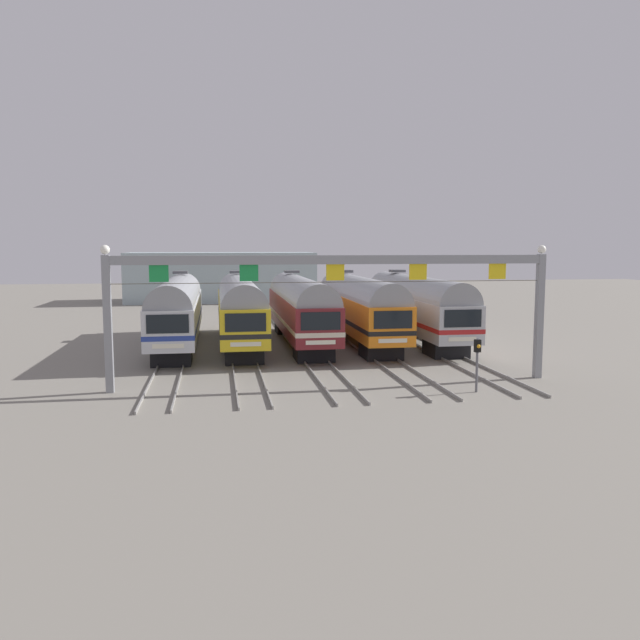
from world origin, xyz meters
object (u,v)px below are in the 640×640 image
object	(u,v)px
commuter_train_yellow	(240,307)
yard_signal_mast	(477,355)
commuter_train_orange	(359,306)
commuter_train_silver	(177,308)
commuter_train_stainless	(416,305)
commuter_train_maroon	(300,307)
catenary_gantry	(335,280)

from	to	relation	value
commuter_train_yellow	yard_signal_mast	distance (m)	19.39
commuter_train_orange	yard_signal_mast	bearing A→B (deg)	-82.57
commuter_train_silver	commuter_train_stainless	size ratio (longest dim) A/B	1.00
commuter_train_maroon	yard_signal_mast	xyz separation A→B (m)	(6.35, -16.23, -0.88)
commuter_train_stainless	catenary_gantry	xyz separation A→B (m)	(-8.46, -13.50, 2.57)
commuter_train_stainless	catenary_gantry	bearing A→B (deg)	-122.09
commuter_train_orange	catenary_gantry	size ratio (longest dim) A/B	0.81
commuter_train_yellow	catenary_gantry	bearing A→B (deg)	-72.59
commuter_train_silver	commuter_train_yellow	world-z (taller)	same
catenary_gantry	commuter_train_stainless	bearing A→B (deg)	57.91
commuter_train_stainless	yard_signal_mast	xyz separation A→B (m)	(-2.12, -16.23, -0.88)
commuter_train_silver	yard_signal_mast	world-z (taller)	commuter_train_silver
commuter_train_yellow	yard_signal_mast	bearing A→B (deg)	-56.90
yard_signal_mast	commuter_train_maroon	bearing A→B (deg)	111.36
commuter_train_maroon	yard_signal_mast	size ratio (longest dim) A/B	7.00
commuter_train_maroon	catenary_gantry	bearing A→B (deg)	-90.00
commuter_train_silver	commuter_train_orange	world-z (taller)	same
commuter_train_silver	commuter_train_orange	xyz separation A→B (m)	(12.70, 0.00, 0.00)
commuter_train_orange	yard_signal_mast	size ratio (longest dim) A/B	7.00
commuter_train_yellow	commuter_train_stainless	world-z (taller)	same
commuter_train_silver	commuter_train_maroon	world-z (taller)	same
commuter_train_stainless	commuter_train_silver	bearing A→B (deg)	180.00
commuter_train_silver	commuter_train_maroon	distance (m)	8.46
commuter_train_stainless	commuter_train_yellow	bearing A→B (deg)	180.00
commuter_train_silver	catenary_gantry	size ratio (longest dim) A/B	0.81
commuter_train_maroon	commuter_train_orange	world-z (taller)	same
commuter_train_silver	catenary_gantry	world-z (taller)	catenary_gantry
catenary_gantry	yard_signal_mast	bearing A→B (deg)	-23.26
commuter_train_silver	commuter_train_yellow	bearing A→B (deg)	0.00
commuter_train_yellow	commuter_train_maroon	bearing A→B (deg)	0.00
commuter_train_silver	yard_signal_mast	distance (m)	21.99
commuter_train_silver	commuter_train_orange	size ratio (longest dim) A/B	1.00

